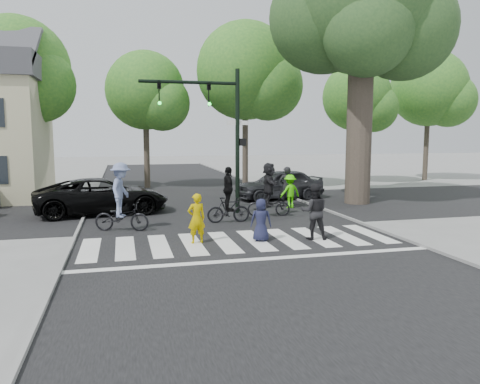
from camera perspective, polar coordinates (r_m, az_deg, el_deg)
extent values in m
plane|color=gray|center=(13.75, 1.06, -6.94)|extent=(120.00, 120.00, 0.00)
cube|color=black|center=(18.51, -3.03, -3.29)|extent=(10.00, 70.00, 0.01)
cube|color=black|center=(21.42, -4.58, -1.89)|extent=(70.00, 10.00, 0.01)
cube|color=gray|center=(18.23, -18.83, -3.68)|extent=(0.10, 70.00, 0.10)
cube|color=gray|center=(20.09, 11.27, -2.47)|extent=(0.10, 70.00, 0.10)
cube|color=silver|center=(14.29, -17.87, -6.71)|extent=(0.55, 3.00, 0.01)
cube|color=silver|center=(14.26, -13.83, -6.60)|extent=(0.55, 3.00, 0.01)
cube|color=silver|center=(14.30, -9.80, -6.46)|extent=(0.55, 3.00, 0.01)
cube|color=silver|center=(14.40, -5.81, -6.30)|extent=(0.55, 3.00, 0.01)
cube|color=silver|center=(14.58, -1.89, -6.10)|extent=(0.55, 3.00, 0.01)
cube|color=silver|center=(14.81, 1.91, -5.89)|extent=(0.55, 3.00, 0.01)
cube|color=silver|center=(15.12, 5.57, -5.65)|extent=(0.55, 3.00, 0.01)
cube|color=silver|center=(15.48, 9.07, -5.41)|extent=(0.55, 3.00, 0.01)
cube|color=silver|center=(15.89, 12.40, -5.16)|extent=(0.55, 3.00, 0.01)
cube|color=silver|center=(16.36, 15.55, -4.91)|extent=(0.55, 3.00, 0.01)
cube|color=silver|center=(12.63, 2.50, -8.17)|extent=(10.00, 0.30, 0.01)
cylinder|color=black|center=(19.65, -0.31, 6.10)|extent=(0.18, 0.18, 6.00)
cylinder|color=black|center=(19.38, -6.22, 13.16)|extent=(4.00, 0.14, 0.14)
imported|color=black|center=(19.46, -3.82, 11.82)|extent=(0.16, 0.20, 1.00)
sphere|color=#19E533|center=(19.31, -3.75, 10.67)|extent=(0.14, 0.14, 0.14)
imported|color=black|center=(19.20, -9.83, 11.80)|extent=(0.16, 0.20, 1.00)
sphere|color=#19E533|center=(19.05, -9.78, 10.64)|extent=(0.14, 0.14, 0.14)
cube|color=black|center=(19.70, 0.31, 6.10)|extent=(0.28, 0.18, 0.30)
cube|color=#FF660C|center=(19.73, 0.62, 6.10)|extent=(0.02, 0.14, 0.20)
cube|color=white|center=(19.65, -0.31, 8.43)|extent=(0.90, 0.04, 0.18)
cylinder|color=brown|center=(23.16, 14.32, 7.26)|extent=(1.20, 1.20, 7.00)
cylinder|color=brown|center=(23.35, 15.46, 14.61)|extent=(1.29, 1.74, 2.93)
sphere|color=#234721|center=(24.06, 19.37, 18.35)|extent=(4.80, 4.80, 4.80)
sphere|color=#234721|center=(24.03, 10.17, 20.11)|extent=(5.20, 5.20, 5.20)
sphere|color=#234721|center=(22.15, 15.29, 18.46)|extent=(4.00, 4.00, 4.00)
cylinder|color=brown|center=(29.09, -25.22, 6.17)|extent=(0.36, 0.36, 6.44)
sphere|color=#2D6F27|center=(29.31, -25.61, 13.37)|extent=(5.80, 5.80, 5.80)
sphere|color=#2D6F27|center=(28.16, -23.50, 11.88)|extent=(4.06, 4.06, 4.06)
cylinder|color=brown|center=(29.71, -11.34, 5.89)|extent=(0.36, 0.36, 5.60)
sphere|color=#2D6F27|center=(29.83, -11.49, 12.05)|extent=(4.80, 4.80, 4.80)
sphere|color=#2D6F27|center=(29.12, -9.46, 10.64)|extent=(3.36, 3.36, 3.36)
cylinder|color=brown|center=(29.35, 0.64, 7.11)|extent=(0.36, 0.36, 6.72)
sphere|color=#2D6F27|center=(29.60, 0.65, 14.56)|extent=(6.00, 6.00, 6.00)
sphere|color=#2D6F27|center=(28.97, 3.47, 12.80)|extent=(4.20, 4.20, 4.20)
cylinder|color=brown|center=(33.05, 13.88, 5.81)|extent=(0.36, 0.36, 5.46)
sphere|color=#2D6F27|center=(33.14, 14.04, 11.20)|extent=(4.60, 4.60, 4.60)
sphere|color=#2D6F27|center=(32.93, 16.00, 9.81)|extent=(3.22, 3.22, 3.22)
cylinder|color=brown|center=(36.73, 21.79, 6.16)|extent=(0.36, 0.36, 6.16)
sphere|color=#2D6F27|center=(36.88, 22.04, 11.63)|extent=(5.40, 5.40, 5.40)
sphere|color=#2D6F27|center=(36.81, 24.11, 10.17)|extent=(3.78, 3.78, 3.78)
imported|color=#C0A300|center=(14.34, -5.32, -3.23)|extent=(0.62, 0.46, 1.54)
imported|color=#1B1D38|center=(14.58, 2.57, -3.43)|extent=(0.74, 0.58, 1.35)
imported|color=black|center=(15.00, 9.04, -2.37)|extent=(1.02, 0.90, 1.78)
imported|color=black|center=(16.64, -14.21, -2.97)|extent=(1.98, 1.18, 0.98)
imported|color=#6B79A3|center=(16.51, -14.31, 0.25)|extent=(1.03, 1.37, 1.88)
imported|color=black|center=(17.67, -1.42, -2.19)|extent=(1.64, 0.50, 0.98)
imported|color=black|center=(17.56, -1.43, 0.36)|extent=(0.44, 1.00, 1.68)
imported|color=black|center=(19.11, 3.52, -1.61)|extent=(1.81, 0.93, 0.91)
imported|color=black|center=(19.00, 3.54, 0.98)|extent=(0.82, 1.68, 1.73)
imported|color=black|center=(20.41, -16.45, -0.47)|extent=(5.74, 3.23, 1.51)
imported|color=#2F3034|center=(24.12, 4.79, 0.96)|extent=(4.78, 2.41, 1.56)
imported|color=#41DD07|center=(21.26, 6.11, 0.08)|extent=(1.08, 0.77, 1.52)
imported|color=black|center=(21.63, 5.70, 0.65)|extent=(0.76, 0.59, 1.86)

